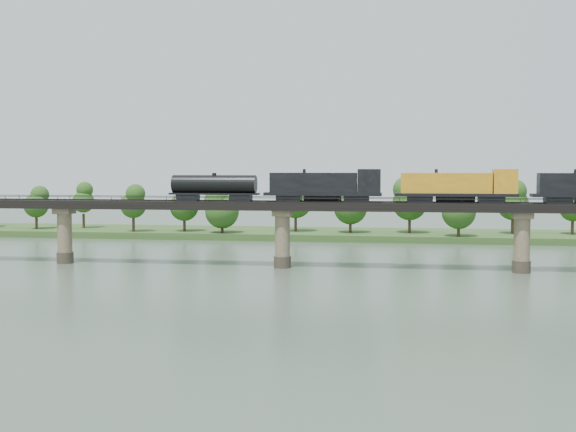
# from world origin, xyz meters

# --- Properties ---
(ground) EXTENTS (400.00, 400.00, 0.00)m
(ground) POSITION_xyz_m (0.00, 0.00, 0.00)
(ground) COLOR #3B4B3D
(ground) RESTS_ON ground
(far_bank) EXTENTS (300.00, 24.00, 1.60)m
(far_bank) POSITION_xyz_m (0.00, 85.00, 0.80)
(far_bank) COLOR #2D4D1F
(far_bank) RESTS_ON ground
(bridge) EXTENTS (236.00, 30.00, 11.50)m
(bridge) POSITION_xyz_m (0.00, 30.00, 5.46)
(bridge) COLOR #473A2D
(bridge) RESTS_ON ground
(bridge_superstructure) EXTENTS (220.00, 4.90, 0.75)m
(bridge_superstructure) POSITION_xyz_m (0.00, 30.00, 11.79)
(bridge_superstructure) COLOR black
(bridge_superstructure) RESTS_ON bridge
(far_treeline) EXTENTS (289.06, 17.54, 13.60)m
(far_treeline) POSITION_xyz_m (-8.21, 80.52, 8.83)
(far_treeline) COLOR #382619
(far_treeline) RESTS_ON far_bank
(freight_train) EXTENTS (81.37, 3.17, 5.60)m
(freight_train) POSITION_xyz_m (21.94, 30.00, 14.17)
(freight_train) COLOR black
(freight_train) RESTS_ON bridge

